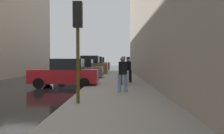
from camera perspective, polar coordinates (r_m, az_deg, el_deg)
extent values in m
plane|color=black|center=(14.01, -23.80, -5.31)|extent=(120.00, 120.00, 0.00)
cube|color=gray|center=(12.73, 1.67, -5.53)|extent=(4.00, 40.00, 0.15)
cube|color=#B2191E|center=(14.22, -12.23, -2.31)|extent=(4.22, 1.90, 0.84)
cube|color=black|center=(14.15, -11.46, 0.71)|extent=(1.91, 1.59, 0.70)
cylinder|color=black|center=(15.48, -16.44, -3.39)|extent=(0.64, 0.23, 0.64)
cylinder|color=black|center=(13.73, -18.64, -4.05)|extent=(0.64, 0.23, 0.64)
cylinder|color=black|center=(14.93, -6.33, -3.52)|extent=(0.64, 0.23, 0.64)
cylinder|color=black|center=(13.11, -7.24, -4.25)|extent=(0.64, 0.23, 0.64)
cube|color=slate|center=(19.68, -8.53, -1.18)|extent=(4.22, 1.90, 0.84)
cube|color=black|center=(19.62, -7.96, 1.00)|extent=(1.91, 1.59, 0.70)
cylinder|color=black|center=(20.88, -11.77, -2.05)|extent=(0.64, 0.23, 0.64)
cylinder|color=black|center=(19.10, -13.05, -2.41)|extent=(0.64, 0.23, 0.64)
cylinder|color=black|center=(20.42, -4.29, -2.10)|extent=(0.64, 0.23, 0.64)
cylinder|color=black|center=(18.59, -4.88, -2.48)|extent=(0.64, 0.23, 0.64)
cube|color=brown|center=(26.14, -6.17, -0.18)|extent=(4.66, 2.00, 1.10)
cube|color=black|center=(26.09, -5.74, 1.98)|extent=(2.12, 1.64, 0.90)
cylinder|color=black|center=(27.34, -8.96, -1.15)|extent=(0.65, 0.24, 0.64)
cylinder|color=black|center=(25.54, -9.81, -1.36)|extent=(0.65, 0.24, 0.64)
cylinder|color=black|center=(26.88, -2.71, -1.18)|extent=(0.65, 0.24, 0.64)
cylinder|color=black|center=(25.05, -3.12, -1.39)|extent=(0.65, 0.24, 0.64)
cube|color=black|center=(32.44, -4.78, 0.19)|extent=(4.63, 1.92, 1.10)
cube|color=black|center=(32.41, -4.44, 1.93)|extent=(2.10, 1.60, 0.90)
cylinder|color=black|center=(33.52, -7.20, -0.62)|extent=(0.64, 0.23, 0.64)
cylinder|color=black|center=(31.70, -7.61, -0.75)|extent=(0.64, 0.23, 0.64)
cylinder|color=black|center=(33.28, -2.09, -0.62)|extent=(0.64, 0.23, 0.64)
cylinder|color=black|center=(31.45, -2.20, -0.76)|extent=(0.64, 0.23, 0.64)
cube|color=silver|center=(38.79, -3.84, 0.45)|extent=(4.65, 1.97, 1.10)
cube|color=black|center=(38.77, -3.55, 1.89)|extent=(2.12, 1.62, 0.90)
cylinder|color=black|center=(39.83, -5.92, -0.25)|extent=(0.65, 0.24, 0.64)
cylinder|color=black|center=(38.00, -6.17, -0.34)|extent=(0.65, 0.24, 0.64)
cylinder|color=black|center=(39.67, -1.61, -0.25)|extent=(0.65, 0.24, 0.64)
cylinder|color=black|center=(37.83, -1.66, -0.34)|extent=(0.65, 0.24, 0.64)
cylinder|color=red|center=(19.42, -3.16, -1.99)|extent=(0.22, 0.22, 0.55)
sphere|color=red|center=(19.40, -3.16, -1.02)|extent=(0.20, 0.20, 0.20)
cylinder|color=red|center=(19.43, -3.63, -1.91)|extent=(0.10, 0.09, 0.09)
cylinder|color=red|center=(19.41, -2.69, -1.91)|extent=(0.10, 0.09, 0.09)
cylinder|color=#514C0F|center=(7.85, -8.90, 3.67)|extent=(0.12, 0.12, 3.60)
cube|color=black|center=(8.01, -8.95, 13.37)|extent=(0.32, 0.24, 0.90)
sphere|color=red|center=(8.19, -8.80, 15.11)|extent=(0.14, 0.14, 0.14)
sphere|color=yellow|center=(8.13, -8.79, 13.19)|extent=(0.14, 0.14, 0.14)
sphere|color=green|center=(8.08, -8.78, 11.24)|extent=(0.14, 0.14, 0.14)
cylinder|color=black|center=(15.20, 3.66, -2.45)|extent=(0.21, 0.21, 0.85)
cylinder|color=black|center=(15.27, 4.83, -2.44)|extent=(0.21, 0.21, 0.85)
cylinder|color=black|center=(15.20, 4.25, 0.32)|extent=(0.46, 0.46, 0.62)
sphere|color=tan|center=(15.20, 4.26, 1.94)|extent=(0.24, 0.24, 0.24)
cylinder|color=black|center=(15.20, 4.26, 2.21)|extent=(0.34, 0.34, 0.02)
cylinder|color=black|center=(15.20, 4.26, 2.44)|extent=(0.23, 0.23, 0.11)
cylinder|color=#333338|center=(13.63, 3.67, -2.93)|extent=(0.20, 0.20, 0.85)
cylinder|color=#333338|center=(13.67, 2.33, -2.92)|extent=(0.20, 0.20, 0.85)
cylinder|color=#4C5156|center=(13.61, 3.01, 0.16)|extent=(0.45, 0.45, 0.62)
sphere|color=beige|center=(13.61, 3.01, 1.97)|extent=(0.24, 0.24, 0.24)
cylinder|color=black|center=(13.61, 3.01, 2.27)|extent=(0.34, 0.34, 0.02)
cylinder|color=black|center=(13.61, 3.01, 2.53)|extent=(0.23, 0.23, 0.11)
cylinder|color=#728CB2|center=(10.63, 3.64, -4.25)|extent=(0.21, 0.21, 0.85)
cylinder|color=#728CB2|center=(10.57, 1.95, -4.28)|extent=(0.21, 0.21, 0.85)
cylinder|color=black|center=(10.55, 2.80, -0.29)|extent=(0.47, 0.47, 0.62)
sphere|color=#997051|center=(10.54, 2.81, 2.04)|extent=(0.24, 0.24, 0.24)
cylinder|color=black|center=(17.50, 4.68, -1.91)|extent=(0.22, 0.22, 0.85)
cylinder|color=black|center=(17.56, 3.65, -1.89)|extent=(0.22, 0.22, 0.85)
cylinder|color=#A51E23|center=(17.50, 4.17, 0.50)|extent=(0.48, 0.48, 0.62)
sphere|color=tan|center=(17.49, 4.18, 1.91)|extent=(0.24, 0.24, 0.24)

